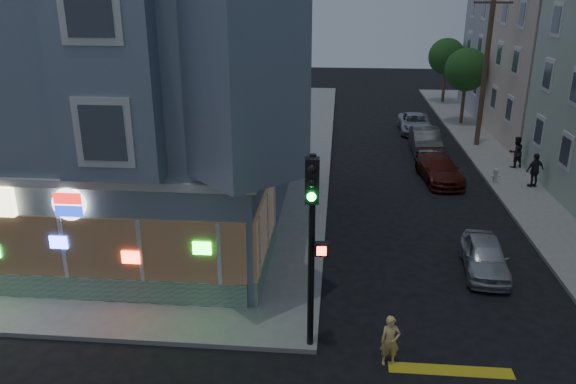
# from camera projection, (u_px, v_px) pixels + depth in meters

# --- Properties ---
(sidewalk_nw) EXTENTS (33.00, 42.00, 0.15)m
(sidewalk_nw) POSITION_uv_depth(u_px,v_px,m) (76.00, 140.00, 36.24)
(sidewalk_nw) COLOR gray
(sidewalk_nw) RESTS_ON ground
(corner_building) EXTENTS (14.60, 14.60, 11.40)m
(corner_building) POSITION_uv_depth(u_px,v_px,m) (104.00, 82.00, 22.39)
(corner_building) COLOR slate
(corner_building) RESTS_ON sidewalk_nw
(row_house_d) EXTENTS (12.00, 8.60, 10.50)m
(row_house_d) POSITION_uv_depth(u_px,v_px,m) (557.00, 44.00, 41.86)
(row_house_d) COLOR #A5A0B0
(row_house_d) RESTS_ON sidewalk_ne
(utility_pole) EXTENTS (2.20, 0.30, 9.00)m
(utility_pole) POSITION_uv_depth(u_px,v_px,m) (485.00, 69.00, 33.36)
(utility_pole) COLOR #4C3826
(utility_pole) RESTS_ON sidewalk_ne
(street_tree_near) EXTENTS (3.00, 3.00, 5.30)m
(street_tree_near) POSITION_uv_depth(u_px,v_px,m) (466.00, 70.00, 39.25)
(street_tree_near) COLOR #4C3826
(street_tree_near) RESTS_ON sidewalk_ne
(street_tree_far) EXTENTS (3.00, 3.00, 5.30)m
(street_tree_far) POSITION_uv_depth(u_px,v_px,m) (447.00, 57.00, 46.73)
(street_tree_far) COLOR #4C3826
(street_tree_far) RESTS_ON sidewalk_ne
(running_child) EXTENTS (0.55, 0.40, 1.41)m
(running_child) POSITION_uv_depth(u_px,v_px,m) (390.00, 341.00, 14.62)
(running_child) COLOR #F9D47F
(running_child) RESTS_ON ground
(pedestrian_a) EXTENTS (1.00, 0.90, 1.70)m
(pedestrian_a) POSITION_uv_depth(u_px,v_px,m) (516.00, 152.00, 30.30)
(pedestrian_a) COLOR black
(pedestrian_a) RESTS_ON sidewalk_ne
(pedestrian_b) EXTENTS (1.07, 0.77, 1.69)m
(pedestrian_b) POSITION_uv_depth(u_px,v_px,m) (535.00, 170.00, 27.29)
(pedestrian_b) COLOR #28242C
(pedestrian_b) RESTS_ON sidewalk_ne
(parked_car_a) EXTENTS (1.72, 3.64, 1.20)m
(parked_car_a) POSITION_uv_depth(u_px,v_px,m) (485.00, 256.00, 19.44)
(parked_car_a) COLOR #B7BBBF
(parked_car_a) RESTS_ON ground
(parked_car_b) EXTENTS (1.63, 4.53, 1.49)m
(parked_car_b) POSITION_uv_depth(u_px,v_px,m) (425.00, 141.00, 33.46)
(parked_car_b) COLOR #383A3D
(parked_car_b) RESTS_ON ground
(parked_car_c) EXTENTS (2.22, 4.52, 1.26)m
(parked_car_c) POSITION_uv_depth(u_px,v_px,m) (439.00, 169.00, 28.63)
(parked_car_c) COLOR #531B13
(parked_car_c) RESTS_ON ground
(parked_car_d) EXTENTS (2.15, 4.52, 1.25)m
(parked_car_d) POSITION_uv_depth(u_px,v_px,m) (415.00, 123.00, 38.36)
(parked_car_d) COLOR #ACB0B8
(parked_car_d) RESTS_ON ground
(traffic_signal) EXTENTS (0.63, 0.61, 5.42)m
(traffic_signal) POSITION_uv_depth(u_px,v_px,m) (312.00, 223.00, 14.07)
(traffic_signal) COLOR black
(traffic_signal) RESTS_ON sidewalk_nw
(fire_hydrant) EXTENTS (0.44, 0.25, 0.75)m
(fire_hydrant) POSITION_uv_depth(u_px,v_px,m) (496.00, 175.00, 28.02)
(fire_hydrant) COLOR silver
(fire_hydrant) RESTS_ON sidewalk_ne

